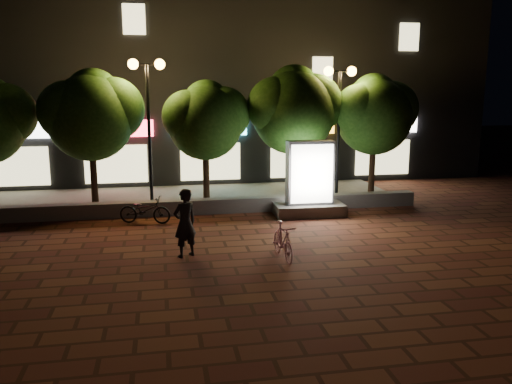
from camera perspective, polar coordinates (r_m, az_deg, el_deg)
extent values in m
plane|color=brown|center=(14.36, -5.48, -6.12)|extent=(80.00, 80.00, 0.00)
cube|color=slate|center=(18.15, -6.60, -1.60)|extent=(16.00, 0.45, 0.50)
cube|color=slate|center=(20.63, -7.06, -0.62)|extent=(16.00, 5.00, 0.08)
cube|color=black|center=(26.68, -8.20, 12.78)|extent=(28.00, 8.00, 10.00)
cube|color=white|center=(23.41, -25.07, 6.16)|extent=(3.20, 0.12, 0.70)
cube|color=beige|center=(23.56, -24.77, 2.53)|extent=(2.60, 0.10, 1.60)
cube|color=#FF2D46|center=(22.73, -15.22, 6.70)|extent=(3.20, 0.12, 0.70)
cube|color=beige|center=(22.90, -15.03, 2.96)|extent=(2.60, 0.10, 1.60)
cube|color=#4EE9F3|center=(22.75, -5.06, 7.06)|extent=(3.20, 0.12, 0.70)
cube|color=beige|center=(22.92, -5.00, 3.32)|extent=(2.60, 0.10, 1.60)
cube|color=#FFA61A|center=(23.47, 4.78, 7.19)|extent=(3.20, 0.12, 0.70)
cube|color=beige|center=(23.62, 4.72, 3.56)|extent=(2.60, 0.10, 1.60)
cube|color=white|center=(24.81, 13.81, 7.13)|extent=(3.20, 0.12, 0.70)
cube|color=beige|center=(24.96, 13.64, 3.70)|extent=(2.60, 0.10, 1.60)
cube|color=beige|center=(22.77, -13.19, 17.91)|extent=(0.90, 0.10, 1.20)
cube|color=beige|center=(23.69, 7.28, 12.99)|extent=(0.90, 0.10, 1.20)
cube|color=beige|center=(25.27, 16.39, 15.94)|extent=(0.90, 0.10, 1.20)
sphere|color=#2B5519|center=(19.96, -25.68, 7.68)|extent=(2.10, 2.10, 2.10)
cylinder|color=black|center=(19.44, -17.31, 1.83)|extent=(0.24, 0.24, 2.34)
sphere|color=#2B5519|center=(19.23, -17.66, 7.70)|extent=(3.00, 3.00, 3.00)
sphere|color=#2B5519|center=(19.34, -15.41, 8.74)|extent=(2.25, 2.25, 2.25)
sphere|color=#2B5519|center=(19.16, -19.78, 8.31)|extent=(2.10, 2.10, 2.10)
sphere|color=#2B5519|center=(19.54, -17.37, 9.98)|extent=(1.95, 1.95, 1.95)
cylinder|color=black|center=(19.37, -5.47, 2.07)|extent=(0.24, 0.24, 2.21)
sphere|color=#2B5519|center=(19.16, -5.58, 7.52)|extent=(2.70, 2.70, 2.70)
sphere|color=#2B5519|center=(19.41, -3.64, 8.49)|extent=(2.03, 2.03, 2.02)
sphere|color=#2B5519|center=(18.96, -7.40, 8.19)|extent=(1.89, 1.89, 1.89)
sphere|color=#2B5519|center=(19.49, -5.41, 9.57)|extent=(1.76, 1.76, 1.76)
cylinder|color=black|center=(19.90, 4.03, 2.67)|extent=(0.24, 0.24, 2.43)
sphere|color=#2B5519|center=(19.70, 4.12, 8.62)|extent=(3.10, 3.10, 3.10)
sphere|color=#2B5519|center=(20.08, 6.16, 9.50)|extent=(2.33, 2.33, 2.33)
sphere|color=#2B5519|center=(19.38, 2.22, 9.34)|extent=(2.17, 2.17, 2.17)
sphere|color=#2B5519|center=(20.04, 4.18, 10.89)|extent=(2.01, 2.02, 2.02)
cylinder|color=black|center=(20.94, 12.56, 2.67)|extent=(0.24, 0.24, 2.29)
sphere|color=#2B5519|center=(20.74, 12.79, 7.99)|extent=(2.90, 2.90, 2.90)
sphere|color=#2B5519|center=(21.20, 14.44, 8.79)|extent=(2.18, 2.17, 2.17)
sphere|color=#2B5519|center=(20.34, 11.28, 8.69)|extent=(2.03, 2.03, 2.03)
sphere|color=#2B5519|center=(21.07, 12.76, 10.01)|extent=(1.89, 1.88, 1.88)
cylinder|color=black|center=(18.93, -11.57, 5.94)|extent=(0.12, 0.12, 5.00)
cylinder|color=black|center=(18.87, -11.88, 13.51)|extent=(0.90, 0.08, 0.08)
sphere|color=gold|center=(18.88, -13.28, 13.45)|extent=(0.36, 0.36, 0.36)
sphere|color=gold|center=(18.87, -10.48, 13.56)|extent=(0.36, 0.36, 0.36)
cylinder|color=black|center=(20.06, 8.96, 6.04)|extent=(0.12, 0.12, 4.80)
cylinder|color=black|center=(19.99, 9.18, 12.90)|extent=(0.90, 0.08, 0.08)
sphere|color=gold|center=(19.84, 7.92, 12.95)|extent=(0.36, 0.36, 0.36)
sphere|color=gold|center=(20.14, 10.42, 12.85)|extent=(0.36, 0.36, 0.36)
cube|color=slate|center=(17.94, 5.81, -1.90)|extent=(2.37, 1.20, 0.39)
cube|color=#4C4C51|center=(17.70, 5.89, 2.12)|extent=(1.58, 0.56, 2.16)
cube|color=white|center=(17.43, 6.15, 1.97)|extent=(1.42, 0.05, 1.96)
cube|color=white|center=(17.97, 5.65, 2.26)|extent=(1.42, 0.05, 1.96)
imported|color=#B87595|center=(13.31, 2.96, -5.38)|extent=(0.54, 1.59, 0.94)
imported|color=black|center=(13.49, -7.77, -3.37)|extent=(0.78, 0.69, 1.79)
imported|color=black|center=(17.11, -12.04, -1.93)|extent=(1.76, 1.02, 0.88)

